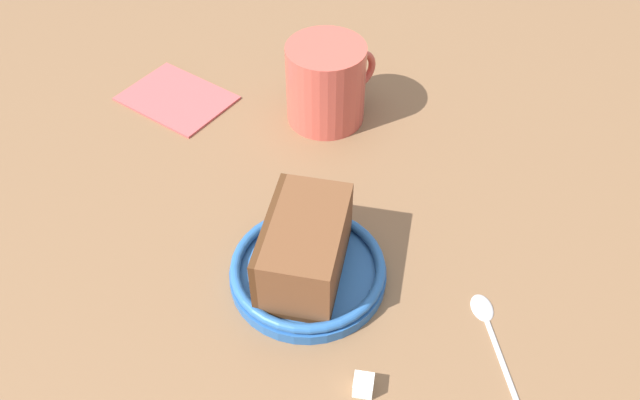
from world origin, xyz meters
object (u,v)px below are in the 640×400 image
at_px(cake_slice, 304,247).
at_px(teaspoon, 489,322).
at_px(tea_mug, 327,83).
at_px(sugar_cube, 363,385).
at_px(folded_napkin, 176,98).
at_px(small_plate, 308,271).

height_order(cake_slice, teaspoon, cake_slice).
distance_m(tea_mug, sugar_cube, 0.36).
relative_size(cake_slice, tea_mug, 1.12).
relative_size(cake_slice, teaspoon, 1.22).
distance_m(teaspoon, folded_napkin, 0.47).
bearing_deg(folded_napkin, small_plate, 175.01).
bearing_deg(tea_mug, folded_napkin, 43.98).
distance_m(cake_slice, tea_mug, 0.25).
bearing_deg(sugar_cube, small_plate, -14.22).
xyz_separation_m(small_plate, folded_napkin, (0.32, -0.03, -0.01)).
relative_size(small_plate, tea_mug, 1.25).
xyz_separation_m(teaspoon, sugar_cube, (0.02, 0.13, 0.00)).
xyz_separation_m(cake_slice, teaspoon, (-0.14, -0.10, -0.04)).
bearing_deg(sugar_cube, teaspoon, -97.05).
height_order(small_plate, cake_slice, cake_slice).
bearing_deg(teaspoon, cake_slice, 36.12).
bearing_deg(tea_mug, small_plate, 139.40).
height_order(teaspoon, sugar_cube, sugar_cube).
relative_size(cake_slice, folded_napkin, 1.02).
xyz_separation_m(teaspoon, folded_napkin, (0.46, 0.07, -0.00)).
bearing_deg(sugar_cube, tea_mug, -31.75).
height_order(small_plate, tea_mug, tea_mug).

